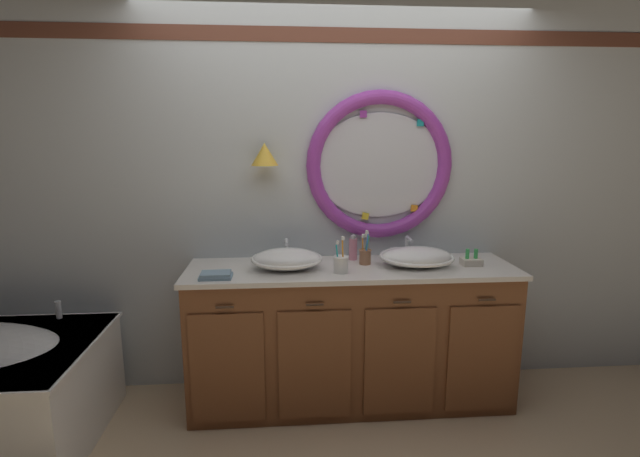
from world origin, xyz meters
The scene contains 12 objects.
ground_plane centered at (0.00, 0.00, 0.00)m, with size 14.00×14.00×0.00m, color tan.
back_wall_assembly centered at (0.02, 0.59, 1.32)m, with size 6.40×0.26×2.60m.
vanity_counter centered at (0.07, 0.27, 0.45)m, with size 2.05×0.60×0.90m.
sink_basin_left centered at (-0.33, 0.24, 0.97)m, with size 0.44×0.44×0.13m.
sink_basin_right centered at (0.48, 0.24, 0.96)m, with size 0.46×0.46×0.12m.
faucet_set_left centered at (-0.33, 0.47, 0.96)m, with size 0.23×0.14×0.14m.
faucet_set_right centered at (0.48, 0.47, 0.96)m, with size 0.23×0.14×0.15m.
toothbrush_holder_left centered at (-0.01, 0.15, 0.96)m, with size 0.09×0.09×0.22m.
toothbrush_holder_right centered at (0.17, 0.32, 0.96)m, with size 0.08×0.08×0.22m.
soap_dispenser centered at (0.11, 0.44, 0.98)m, with size 0.05×0.06×0.17m.
folded_hand_towel centered at (-0.74, 0.10, 0.92)m, with size 0.18×0.13×0.03m.
toiletry_basket centered at (0.83, 0.24, 0.93)m, with size 0.12×0.09×0.11m.
Camera 1 is at (-0.35, -2.52, 1.71)m, focal length 26.28 mm.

